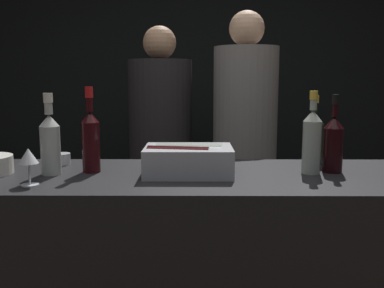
{
  "coord_description": "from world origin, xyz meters",
  "views": [
    {
      "loc": [
        0.01,
        -1.38,
        1.38
      ],
      "look_at": [
        0.0,
        0.36,
        1.11
      ],
      "focal_mm": 40.0,
      "sensor_mm": 36.0,
      "label": 1
    }
  ],
  "objects_px": {
    "white_wine_bottle": "(50,141)",
    "rose_wine_bottle": "(312,139)",
    "wine_glass": "(28,158)",
    "champagne_bottle": "(314,136)",
    "ice_bin_with_bottles": "(187,159)",
    "person_blond_tee": "(245,143)",
    "candle_votive": "(62,159)",
    "red_wine_bottle_tall": "(91,138)",
    "person_in_hoodie": "(161,146)",
    "red_wine_bottle_black_foil": "(333,142)"
  },
  "relations": [
    {
      "from": "white_wine_bottle",
      "to": "person_in_hoodie",
      "type": "xyz_separation_m",
      "value": [
        0.36,
        1.05,
        -0.19
      ]
    },
    {
      "from": "person_blond_tee",
      "to": "red_wine_bottle_tall",
      "type": "bearing_deg",
      "value": -28.02
    },
    {
      "from": "red_wine_bottle_tall",
      "to": "wine_glass",
      "type": "bearing_deg",
      "value": -126.87
    },
    {
      "from": "candle_votive",
      "to": "rose_wine_bottle",
      "type": "relative_size",
      "value": 0.24
    },
    {
      "from": "champagne_bottle",
      "to": "person_blond_tee",
      "type": "distance_m",
      "value": 0.71
    },
    {
      "from": "wine_glass",
      "to": "champagne_bottle",
      "type": "distance_m",
      "value": 1.22
    },
    {
      "from": "rose_wine_bottle",
      "to": "person_blond_tee",
      "type": "height_order",
      "value": "person_blond_tee"
    },
    {
      "from": "person_blond_tee",
      "to": "champagne_bottle",
      "type": "bearing_deg",
      "value": 32.62
    },
    {
      "from": "rose_wine_bottle",
      "to": "person_blond_tee",
      "type": "distance_m",
      "value": 0.9
    },
    {
      "from": "ice_bin_with_bottles",
      "to": "person_in_hoodie",
      "type": "xyz_separation_m",
      "value": [
        -0.19,
        1.05,
        -0.11
      ]
    },
    {
      "from": "wine_glass",
      "to": "rose_wine_bottle",
      "type": "xyz_separation_m",
      "value": [
        1.08,
        0.21,
        0.04
      ]
    },
    {
      "from": "candle_votive",
      "to": "rose_wine_bottle",
      "type": "distance_m",
      "value": 1.1
    },
    {
      "from": "person_in_hoodie",
      "to": "person_blond_tee",
      "type": "relative_size",
      "value": 0.96
    },
    {
      "from": "wine_glass",
      "to": "red_wine_bottle_tall",
      "type": "height_order",
      "value": "red_wine_bottle_tall"
    },
    {
      "from": "champagne_bottle",
      "to": "red_wine_bottle_tall",
      "type": "distance_m",
      "value": 0.99
    },
    {
      "from": "candle_votive",
      "to": "champagne_bottle",
      "type": "bearing_deg",
      "value": 1.78
    },
    {
      "from": "white_wine_bottle",
      "to": "rose_wine_bottle",
      "type": "height_order",
      "value": "rose_wine_bottle"
    },
    {
      "from": "ice_bin_with_bottles",
      "to": "candle_votive",
      "type": "distance_m",
      "value": 0.61
    },
    {
      "from": "ice_bin_with_bottles",
      "to": "wine_glass",
      "type": "xyz_separation_m",
      "value": [
        -0.57,
        -0.19,
        0.04
      ]
    },
    {
      "from": "white_wine_bottle",
      "to": "rose_wine_bottle",
      "type": "distance_m",
      "value": 1.06
    },
    {
      "from": "white_wine_bottle",
      "to": "red_wine_bottle_tall",
      "type": "height_order",
      "value": "red_wine_bottle_tall"
    },
    {
      "from": "red_wine_bottle_black_foil",
      "to": "red_wine_bottle_tall",
      "type": "distance_m",
      "value": 1.01
    },
    {
      "from": "red_wine_bottle_tall",
      "to": "person_blond_tee",
      "type": "distance_m",
      "value": 1.14
    },
    {
      "from": "ice_bin_with_bottles",
      "to": "white_wine_bottle",
      "type": "bearing_deg",
      "value": -179.65
    },
    {
      "from": "red_wine_bottle_black_foil",
      "to": "red_wine_bottle_tall",
      "type": "relative_size",
      "value": 0.91
    },
    {
      "from": "person_blond_tee",
      "to": "wine_glass",
      "type": "bearing_deg",
      "value": -27.2
    },
    {
      "from": "wine_glass",
      "to": "person_in_hoodie",
      "type": "distance_m",
      "value": 1.3
    },
    {
      "from": "red_wine_bottle_tall",
      "to": "person_blond_tee",
      "type": "xyz_separation_m",
      "value": [
        0.74,
        0.85,
        -0.15
      ]
    },
    {
      "from": "white_wine_bottle",
      "to": "candle_votive",
      "type": "bearing_deg",
      "value": 96.09
    },
    {
      "from": "red_wine_bottle_tall",
      "to": "white_wine_bottle",
      "type": "bearing_deg",
      "value": -163.47
    },
    {
      "from": "champagne_bottle",
      "to": "person_blond_tee",
      "type": "height_order",
      "value": "person_blond_tee"
    },
    {
      "from": "ice_bin_with_bottles",
      "to": "person_blond_tee",
      "type": "height_order",
      "value": "person_blond_tee"
    },
    {
      "from": "rose_wine_bottle",
      "to": "red_wine_bottle_tall",
      "type": "bearing_deg",
      "value": 178.81
    },
    {
      "from": "white_wine_bottle",
      "to": "rose_wine_bottle",
      "type": "bearing_deg",
      "value": 1.44
    },
    {
      "from": "wine_glass",
      "to": "candle_votive",
      "type": "xyz_separation_m",
      "value": [
        -0.0,
        0.39,
        -0.08
      ]
    },
    {
      "from": "person_in_hoodie",
      "to": "red_wine_bottle_tall",
      "type": "bearing_deg",
      "value": 59.93
    },
    {
      "from": "wine_glass",
      "to": "person_blond_tee",
      "type": "height_order",
      "value": "person_blond_tee"
    },
    {
      "from": "candle_votive",
      "to": "rose_wine_bottle",
      "type": "height_order",
      "value": "rose_wine_bottle"
    },
    {
      "from": "wine_glass",
      "to": "white_wine_bottle",
      "type": "relative_size",
      "value": 0.42
    },
    {
      "from": "ice_bin_with_bottles",
      "to": "red_wine_bottle_black_foil",
      "type": "relative_size",
      "value": 1.1
    },
    {
      "from": "ice_bin_with_bottles",
      "to": "candle_votive",
      "type": "relative_size",
      "value": 4.43
    },
    {
      "from": "candle_votive",
      "to": "person_in_hoodie",
      "type": "bearing_deg",
      "value": 65.8
    },
    {
      "from": "ice_bin_with_bottles",
      "to": "person_in_hoodie",
      "type": "bearing_deg",
      "value": 100.42
    },
    {
      "from": "ice_bin_with_bottles",
      "to": "person_blond_tee",
      "type": "bearing_deg",
      "value": 69.35
    },
    {
      "from": "red_wine_bottle_tall",
      "to": "person_in_hoodie",
      "type": "bearing_deg",
      "value": 78.33
    },
    {
      "from": "candle_votive",
      "to": "red_wine_bottle_black_foil",
      "type": "bearing_deg",
      "value": -7.19
    },
    {
      "from": "ice_bin_with_bottles",
      "to": "person_blond_tee",
      "type": "xyz_separation_m",
      "value": [
        0.34,
        0.89,
        -0.07
      ]
    },
    {
      "from": "red_wine_bottle_black_foil",
      "to": "person_blond_tee",
      "type": "bearing_deg",
      "value": 107.59
    },
    {
      "from": "candle_votive",
      "to": "wine_glass",
      "type": "bearing_deg",
      "value": -89.6
    },
    {
      "from": "person_blond_tee",
      "to": "red_wine_bottle_black_foil",
      "type": "bearing_deg",
      "value": 30.49
    }
  ]
}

